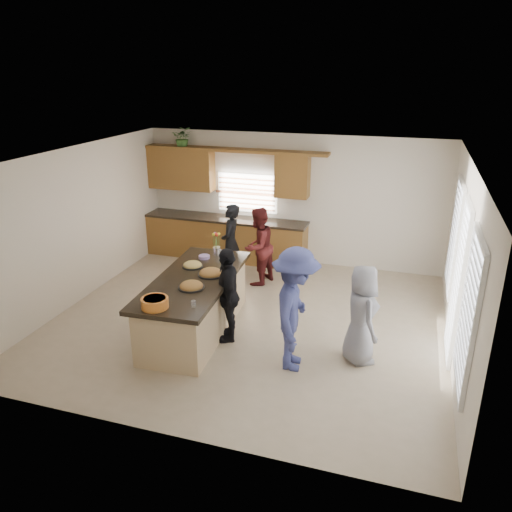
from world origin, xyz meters
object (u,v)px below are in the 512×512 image
(salad_bowl, at_px, (155,302))
(woman_right_back, at_px, (295,310))
(woman_left_front, at_px, (228,294))
(island, at_px, (195,306))
(woman_left_mid, at_px, (258,246))
(woman_right_front, at_px, (361,315))
(woman_left_back, at_px, (231,243))

(salad_bowl, distance_m, woman_right_back, 1.96)
(woman_left_front, bearing_deg, island, -116.33)
(woman_left_front, bearing_deg, woman_left_mid, 163.89)
(island, relative_size, woman_right_back, 1.52)
(island, relative_size, woman_right_front, 1.84)
(island, height_order, woman_right_back, woman_right_back)
(woman_left_front, bearing_deg, woman_right_front, 68.02)
(island, bearing_deg, woman_right_back, -19.59)
(salad_bowl, bearing_deg, woman_left_mid, 81.70)
(woman_right_back, bearing_deg, woman_left_mid, 21.37)
(salad_bowl, distance_m, woman_right_front, 2.94)
(island, relative_size, woman_left_mid, 1.77)
(woman_left_mid, height_order, woman_left_front, woman_left_mid)
(woman_left_mid, bearing_deg, island, 7.34)
(woman_left_back, relative_size, woman_right_back, 0.87)
(salad_bowl, bearing_deg, woman_left_back, 91.75)
(woman_left_back, bearing_deg, woman_left_front, 11.46)
(woman_right_back, xyz_separation_m, woman_right_front, (0.88, 0.44, -0.16))
(island, height_order, woman_right_front, woman_right_front)
(salad_bowl, relative_size, woman_right_back, 0.21)
(woman_left_front, height_order, woman_right_front, woman_left_front)
(island, xyz_separation_m, woman_left_mid, (0.40, 2.17, 0.33))
(salad_bowl, height_order, woman_left_back, woman_left_back)
(woman_left_mid, height_order, woman_right_front, woman_left_mid)
(woman_right_back, bearing_deg, salad_bowl, 102.21)
(salad_bowl, xyz_separation_m, woman_left_front, (0.68, 1.07, -0.26))
(woman_right_front, bearing_deg, salad_bowl, 83.74)
(island, distance_m, woman_right_back, 1.90)
(island, relative_size, woman_left_back, 1.75)
(island, xyz_separation_m, woman_left_front, (0.60, -0.05, 0.31))
(woman_left_mid, bearing_deg, woman_right_front, 62.78)
(woman_left_back, bearing_deg, woman_left_mid, 79.80)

